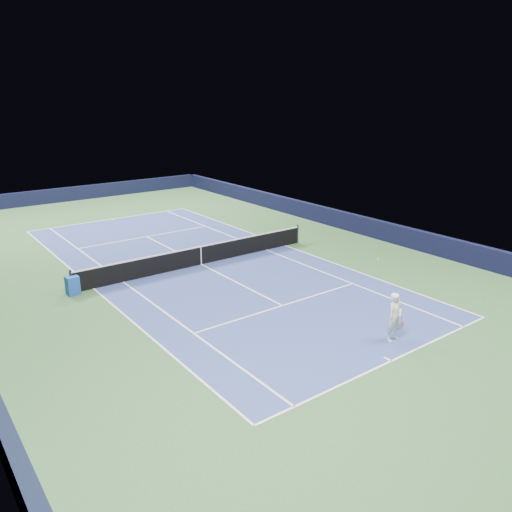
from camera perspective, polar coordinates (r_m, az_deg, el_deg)
ground at (r=25.20m, az=-6.27°, el=-0.97°), size 40.00×40.00×0.00m
wall_far at (r=42.87m, az=-20.06°, el=6.72°), size 22.00×0.35×1.10m
wall_right at (r=31.66m, az=10.81°, el=3.80°), size 0.35×40.00×1.10m
court_surface at (r=25.20m, az=-6.27°, el=-0.97°), size 10.97×23.77×0.01m
baseline_far at (r=35.59m, az=-16.12°, el=4.08°), size 10.97×0.08×0.00m
baseline_near at (r=16.90m, az=15.22°, el=-11.50°), size 10.97×0.08×0.00m
sideline_doubles_right at (r=28.21m, az=3.34°, el=1.21°), size 0.08×23.77×0.00m
sideline_doubles_left at (r=23.11m, az=-18.06°, el=-3.56°), size 0.08×23.77×0.00m
sideline_singles_right at (r=27.39m, az=1.14°, el=0.72°), size 0.08×23.77×0.00m
sideline_singles_left at (r=23.53m, az=-14.93°, el=-2.88°), size 0.08×23.77×0.00m
service_line_far at (r=30.66m, az=-12.40°, el=2.19°), size 8.23×0.08×0.00m
service_line_near at (r=20.29m, az=3.04°, el=-5.68°), size 8.23×0.08×0.00m
center_service_line at (r=25.20m, az=-6.27°, el=-0.95°), size 0.08×12.80×0.00m
center_mark_far at (r=35.45m, az=-16.03°, el=4.03°), size 0.08×0.30×0.00m
center_mark_near at (r=16.98m, az=14.82°, el=-11.32°), size 0.08×0.30×0.00m
tennis_net at (r=25.04m, az=-6.31°, el=0.12°), size 12.90×0.10×1.07m
sponsor_cube at (r=22.61m, az=-20.22°, el=-3.17°), size 0.60×0.49×0.83m
tennis_player at (r=17.87m, az=15.58°, el=-6.74°), size 0.80×1.25×2.71m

